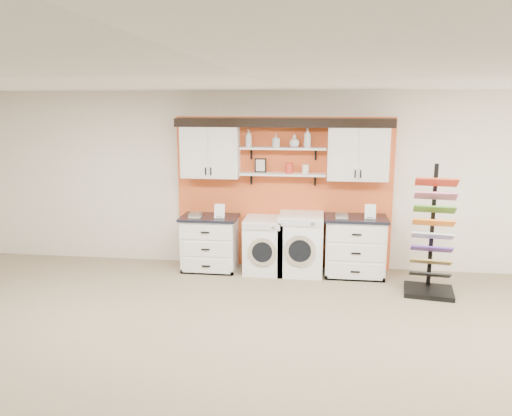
# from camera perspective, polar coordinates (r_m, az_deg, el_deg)

# --- Properties ---
(floor) EXTENTS (10.00, 10.00, 0.00)m
(floor) POSITION_cam_1_polar(r_m,az_deg,el_deg) (4.66, -1.05, -21.98)
(floor) COLOR #7E7055
(floor) RESTS_ON ground
(ceiling) EXTENTS (10.00, 10.00, 0.00)m
(ceiling) POSITION_cam_1_polar(r_m,az_deg,el_deg) (3.88, -1.21, 14.89)
(ceiling) COLOR white
(ceiling) RESTS_ON wall_back
(wall_back) EXTENTS (10.00, 0.00, 10.00)m
(wall_back) POSITION_cam_1_polar(r_m,az_deg,el_deg) (7.94, 3.15, 3.15)
(wall_back) COLOR beige
(wall_back) RESTS_ON floor
(accent_panel) EXTENTS (3.40, 0.07, 2.40)m
(accent_panel) POSITION_cam_1_polar(r_m,az_deg,el_deg) (7.94, 3.12, 1.69)
(accent_panel) COLOR #D15323
(accent_panel) RESTS_ON wall_back
(upper_cabinet_left) EXTENTS (0.90, 0.35, 0.84)m
(upper_cabinet_left) POSITION_cam_1_polar(r_m,az_deg,el_deg) (7.84, -5.23, 6.55)
(upper_cabinet_left) COLOR silver
(upper_cabinet_left) RESTS_ON wall_back
(upper_cabinet_right) EXTENTS (0.90, 0.35, 0.84)m
(upper_cabinet_right) POSITION_cam_1_polar(r_m,az_deg,el_deg) (7.68, 11.57, 6.24)
(upper_cabinet_right) COLOR silver
(upper_cabinet_right) RESTS_ON wall_back
(shelf_lower) EXTENTS (1.32, 0.28, 0.03)m
(shelf_lower) POSITION_cam_1_polar(r_m,az_deg,el_deg) (7.73, 3.05, 3.88)
(shelf_lower) COLOR silver
(shelf_lower) RESTS_ON wall_back
(shelf_upper) EXTENTS (1.32, 0.28, 0.03)m
(shelf_upper) POSITION_cam_1_polar(r_m,az_deg,el_deg) (7.68, 3.09, 6.84)
(shelf_upper) COLOR silver
(shelf_upper) RESTS_ON wall_back
(crown_molding) EXTENTS (3.30, 0.41, 0.13)m
(crown_molding) POSITION_cam_1_polar(r_m,az_deg,el_deg) (7.67, 3.13, 9.81)
(crown_molding) COLOR black
(crown_molding) RESTS_ON wall_back
(picture_frame) EXTENTS (0.18, 0.02, 0.22)m
(picture_frame) POSITION_cam_1_polar(r_m,az_deg,el_deg) (7.79, 0.51, 4.89)
(picture_frame) COLOR black
(picture_frame) RESTS_ON shelf_lower
(canister_red) EXTENTS (0.11, 0.11, 0.16)m
(canister_red) POSITION_cam_1_polar(r_m,az_deg,el_deg) (7.71, 3.80, 4.57)
(canister_red) COLOR red
(canister_red) RESTS_ON shelf_lower
(canister_cream) EXTENTS (0.10, 0.10, 0.14)m
(canister_cream) POSITION_cam_1_polar(r_m,az_deg,el_deg) (7.70, 5.67, 4.45)
(canister_cream) COLOR silver
(canister_cream) RESTS_ON shelf_lower
(base_cabinet_left) EXTENTS (0.89, 0.66, 0.87)m
(base_cabinet_left) POSITION_cam_1_polar(r_m,az_deg,el_deg) (7.96, -5.28, -3.97)
(base_cabinet_left) COLOR silver
(base_cabinet_left) RESTS_ON floor
(base_cabinet_right) EXTENTS (0.94, 0.66, 0.92)m
(base_cabinet_right) POSITION_cam_1_polar(r_m,az_deg,el_deg) (7.79, 11.22, -4.31)
(base_cabinet_right) COLOR silver
(base_cabinet_right) RESTS_ON floor
(washer) EXTENTS (0.62, 0.71, 0.86)m
(washer) POSITION_cam_1_polar(r_m,az_deg,el_deg) (7.82, 1.00, -4.24)
(washer) COLOR white
(washer) RESTS_ON floor
(dryer) EXTENTS (0.68, 0.71, 0.94)m
(dryer) POSITION_cam_1_polar(r_m,az_deg,el_deg) (7.77, 5.14, -4.08)
(dryer) COLOR white
(dryer) RESTS_ON floor
(sample_rack) EXTENTS (0.73, 0.64, 1.80)m
(sample_rack) POSITION_cam_1_polar(r_m,az_deg,el_deg) (7.31, 19.37, -5.05)
(sample_rack) COLOR black
(sample_rack) RESTS_ON floor
(soap_bottle_a) EXTENTS (0.14, 0.14, 0.26)m
(soap_bottle_a) POSITION_cam_1_polar(r_m,az_deg,el_deg) (7.73, -0.85, 7.98)
(soap_bottle_a) COLOR silver
(soap_bottle_a) RESTS_ON shelf_upper
(soap_bottle_b) EXTENTS (0.12, 0.12, 0.20)m
(soap_bottle_b) POSITION_cam_1_polar(r_m,az_deg,el_deg) (7.68, 2.29, 7.71)
(soap_bottle_b) COLOR silver
(soap_bottle_b) RESTS_ON shelf_upper
(soap_bottle_c) EXTENTS (0.16, 0.16, 0.19)m
(soap_bottle_c) POSITION_cam_1_polar(r_m,az_deg,el_deg) (7.66, 4.41, 7.64)
(soap_bottle_c) COLOR silver
(soap_bottle_c) RESTS_ON shelf_upper
(soap_bottle_d) EXTENTS (0.16, 0.16, 0.29)m
(soap_bottle_d) POSITION_cam_1_polar(r_m,az_deg,el_deg) (7.65, 5.90, 7.99)
(soap_bottle_d) COLOR silver
(soap_bottle_d) RESTS_ON shelf_upper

